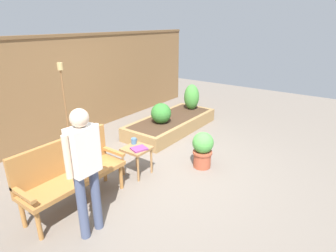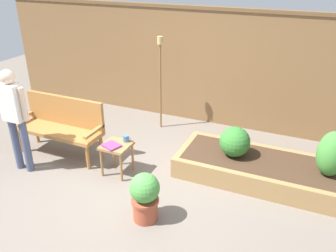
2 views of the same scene
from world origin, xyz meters
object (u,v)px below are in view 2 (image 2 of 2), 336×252
Objects in this scene: potted_boxwood at (145,196)px; shrub_near_bench at (235,142)px; garden_bench at (62,122)px; person_by_bench at (14,113)px; cup_on_table at (126,138)px; book_on_table at (112,146)px; side_table at (117,149)px; tiki_torch at (160,67)px; shrub_far_corner at (332,154)px.

potted_boxwood is 1.62m from shrub_near_bench.
person_by_bench reaches higher than garden_bench.
cup_on_table is 0.08× the size of person_by_bench.
book_on_table is 1.77m from shrub_near_bench.
side_table is at bearing -122.74° from cup_on_table.
person_by_bench reaches higher than cup_on_table.
tiki_torch is at bearing 92.68° from side_table.
tiki_torch is 2.53m from person_by_bench.
book_on_table is at bearing -88.37° from tiki_torch.
garden_bench is 2.73m from shrub_near_bench.
garden_bench is 3.00× the size of side_table.
tiki_torch reaches higher than potted_boxwood.
garden_bench is 1.94m from tiki_torch.
book_on_table is at bearing -110.57° from side_table.
shrub_far_corner reaches higher than book_on_table.
potted_boxwood is (0.87, -0.67, -0.15)m from book_on_table.
garden_bench reaches higher than potted_boxwood.
tiki_torch reaches higher than shrub_far_corner.
garden_bench is 1.13m from book_on_table.
potted_boxwood reaches higher than book_on_table.
side_table is at bearing -9.56° from garden_bench.
cup_on_table is 0.20× the size of potted_boxwood.
person_by_bench is at bearing -144.19° from book_on_table.
shrub_near_bench is 0.70× the size of shrub_far_corner.
tiki_torch is at bearing 110.69° from potted_boxwood.
tiki_torch is (-0.17, 1.56, 0.64)m from cup_on_table.
side_table is (1.13, -0.19, -0.15)m from garden_bench.
shrub_near_bench reaches higher than cup_on_table.
cup_on_table is at bearing 80.45° from book_on_table.
shrub_far_corner is 3.13m from tiki_torch.
cup_on_table is at bearing -168.54° from shrub_far_corner.
book_on_table is at bearing -154.16° from shrub_near_bench.
potted_boxwood is 2.47m from shrub_far_corner.
garden_bench is 1.15m from side_table.
shrub_far_corner is at bearing 34.20° from book_on_table.
side_table is 0.13m from book_on_table.
potted_boxwood is (1.97, -0.94, -0.20)m from garden_bench.
book_on_table is at bearing -13.68° from garden_bench.
book_on_table is 2.96m from shrub_far_corner.
potted_boxwood is at bearing -143.98° from shrub_far_corner.
book_on_table is (-0.03, -0.08, 0.10)m from side_table.
book_on_table is at bearing -164.92° from shrub_far_corner.
side_table is at bearing 19.33° from person_by_bench.
person_by_bench is (-4.18, -1.17, 0.32)m from shrub_far_corner.
cup_on_table reaches higher than side_table.
shrub_near_bench is at bearing -180.00° from shrub_far_corner.
side_table is 0.21m from cup_on_table.
potted_boxwood is 1.01× the size of shrub_far_corner.
side_table is 1.13m from potted_boxwood.
garden_bench is 0.80m from person_by_bench.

